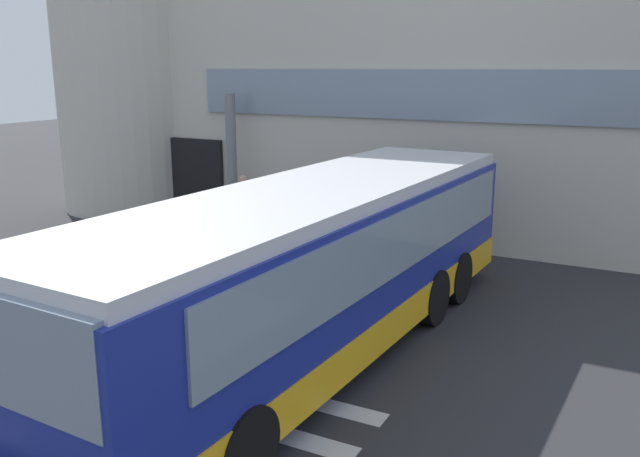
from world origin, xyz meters
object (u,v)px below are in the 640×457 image
at_px(bus_main_foreground, 314,273).
at_px(entry_support_column, 232,162).
at_px(passenger_near_column, 244,203).
at_px(safety_bollard_yellow, 324,244).
at_px(passenger_by_doorway, 260,207).

bearing_deg(bus_main_foreground, entry_support_column, 133.24).
relative_size(passenger_near_column, safety_bollard_yellow, 1.86).
distance_m(passenger_by_doorway, safety_bollard_yellow, 2.40).
bearing_deg(passenger_by_doorway, bus_main_foreground, -50.21).
xyz_separation_m(entry_support_column, safety_bollard_yellow, (3.81, -1.80, -1.43)).
xyz_separation_m(bus_main_foreground, passenger_by_doorway, (-4.38, 5.26, -0.37)).
distance_m(passenger_near_column, safety_bollard_yellow, 3.26).
xyz_separation_m(entry_support_column, passenger_by_doorway, (1.58, -1.08, -0.91)).
distance_m(entry_support_column, passenger_by_doorway, 2.12).
relative_size(passenger_by_doorway, safety_bollard_yellow, 1.86).
bearing_deg(passenger_near_column, safety_bollard_yellow, -21.05).
xyz_separation_m(bus_main_foreground, safety_bollard_yellow, (-2.15, 4.54, -0.88)).
distance_m(entry_support_column, passenger_near_column, 1.40).
xyz_separation_m(passenger_near_column, safety_bollard_yellow, (3.01, -1.16, -0.48)).
height_order(entry_support_column, passenger_by_doorway, entry_support_column).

